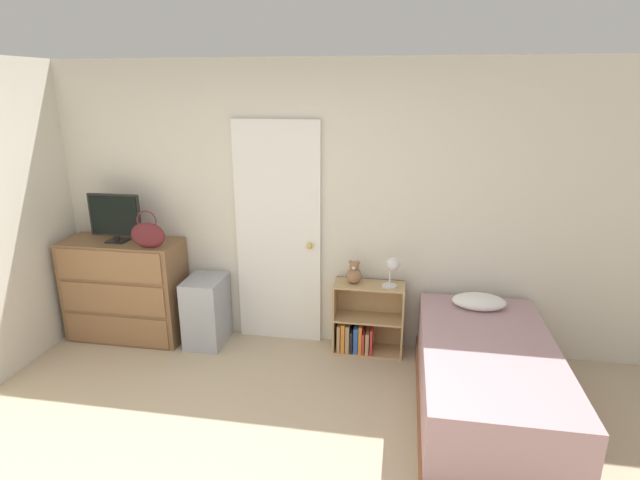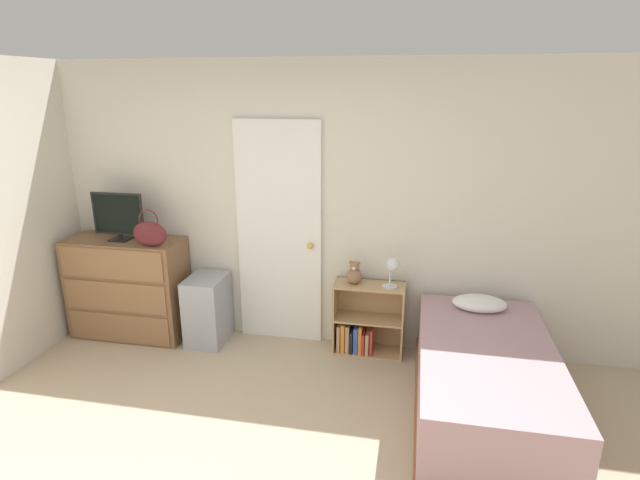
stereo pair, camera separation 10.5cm
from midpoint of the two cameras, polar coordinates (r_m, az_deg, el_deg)
The scene contains 10 objects.
wall_back at distance 4.49m, azimuth -2.02°, elevation 3.74°, with size 10.00×0.06×2.55m.
door_closed at distance 4.54m, azimuth -4.02°, elevation 0.61°, with size 0.78×0.09×2.05m.
dresser at distance 5.09m, azimuth -20.49°, elevation -5.13°, with size 1.09×0.45×0.96m.
tv at distance 4.87m, azimuth -21.53°, elevation 2.60°, with size 0.49×0.16×0.44m.
handbag at distance 4.60m, azimuth -18.26°, elevation 0.74°, with size 0.32×0.09×0.34m.
storage_bin at distance 4.81m, azimuth -12.09°, elevation -7.78°, with size 0.33×0.44×0.64m.
bookshelf at distance 4.58m, azimuth 5.63°, elevation -9.71°, with size 0.62×0.26×0.66m.
teddy_bear at distance 4.38m, azimuth 4.63°, elevation -3.87°, with size 0.14×0.14×0.21m.
desk_lamp at distance 4.29m, azimuth 9.01°, elevation -3.10°, with size 0.15×0.14×0.27m.
bed at distance 3.92m, azimuth 19.06°, elevation -15.09°, with size 0.96×1.82×0.67m.
Camera 2 is at (1.05, -2.03, 2.32)m, focal length 28.00 mm.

